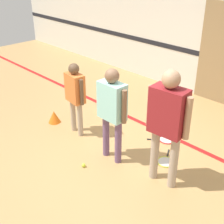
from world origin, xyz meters
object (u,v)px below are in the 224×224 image
at_px(person_instructor, 112,106).
at_px(racket_spare_on_floor, 166,139).
at_px(racket_second_spare, 166,161).
at_px(tennis_ball_near_instructor, 84,165).
at_px(training_cone, 54,117).
at_px(person_student_left, 75,92).
at_px(tennis_ball_stray_left, 99,113).
at_px(person_student_right, 168,117).
at_px(tennis_ball_by_spare_racket, 160,132).

height_order(person_instructor, racket_spare_on_floor, person_instructor).
bearing_deg(racket_second_spare, tennis_ball_near_instructor, 112.62).
bearing_deg(training_cone, person_student_left, 7.38).
xyz_separation_m(person_student_left, racket_second_spare, (1.81, 0.48, -0.87)).
bearing_deg(racket_second_spare, tennis_ball_stray_left, 51.08).
bearing_deg(person_student_left, racket_second_spare, 22.16).
distance_m(person_instructor, tennis_ball_near_instructor, 1.11).
xyz_separation_m(person_student_right, training_cone, (-2.73, -0.12, -1.00)).
distance_m(person_student_left, person_student_right, 2.08).
xyz_separation_m(person_student_left, tennis_ball_near_instructor, (0.95, -0.62, -0.85)).
xyz_separation_m(racket_second_spare, tennis_ball_stray_left, (-2.11, 0.35, 0.02)).
height_order(person_instructor, training_cone, person_instructor).
height_order(tennis_ball_stray_left, training_cone, training_cone).
xyz_separation_m(person_instructor, racket_spare_on_floor, (0.30, 1.14, -0.99)).
relative_size(tennis_ball_near_instructor, tennis_ball_by_spare_racket, 1.00).
xyz_separation_m(person_student_right, racket_spare_on_floor, (-0.68, 1.00, -1.12)).
xyz_separation_m(racket_second_spare, tennis_ball_near_instructor, (-0.86, -1.10, 0.02)).
bearing_deg(person_instructor, racket_spare_on_floor, 75.54).
bearing_deg(racket_spare_on_floor, racket_second_spare, 82.41).
height_order(person_student_left, tennis_ball_by_spare_racket, person_student_left).
bearing_deg(tennis_ball_by_spare_racket, training_cone, -145.87).
bearing_deg(racket_spare_on_floor, training_cone, -16.18).
bearing_deg(racket_second_spare, training_cone, 73.56).
xyz_separation_m(person_student_right, tennis_ball_stray_left, (-2.36, 0.80, -1.09)).
bearing_deg(tennis_ball_by_spare_racket, person_instructor, -92.68).
distance_m(person_student_left, racket_second_spare, 2.07).
relative_size(person_instructor, racket_spare_on_floor, 3.25).
bearing_deg(person_student_right, training_cone, -3.29).
xyz_separation_m(person_student_left, tennis_ball_by_spare_racket, (1.15, 1.14, -0.85)).
bearing_deg(person_instructor, person_student_left, 174.97).
height_order(racket_spare_on_floor, tennis_ball_near_instructor, tennis_ball_near_instructor).
xyz_separation_m(person_student_right, tennis_ball_near_instructor, (-1.12, -0.65, -1.09)).
xyz_separation_m(racket_spare_on_floor, training_cone, (-2.05, -1.13, 0.12)).
bearing_deg(training_cone, tennis_ball_near_instructor, -18.25).
xyz_separation_m(tennis_ball_near_instructor, training_cone, (-1.61, 0.53, 0.09)).
height_order(person_instructor, tennis_ball_near_instructor, person_instructor).
height_order(person_student_left, person_student_right, person_student_right).
bearing_deg(tennis_ball_near_instructor, training_cone, 161.75).
relative_size(person_student_left, racket_spare_on_floor, 2.84).
bearing_deg(training_cone, person_student_right, 2.58).
height_order(tennis_ball_near_instructor, tennis_ball_by_spare_racket, same).
relative_size(person_student_left, tennis_ball_near_instructor, 21.54).
bearing_deg(tennis_ball_near_instructor, tennis_ball_stray_left, 130.60).
bearing_deg(person_student_right, person_student_left, -4.83).
xyz_separation_m(person_student_right, tennis_ball_by_spare_racket, (-0.92, 1.10, -1.09)).
bearing_deg(racket_spare_on_floor, tennis_ball_by_spare_racket, -67.81).
bearing_deg(tennis_ball_stray_left, person_student_left, -70.53).
relative_size(racket_second_spare, tennis_ball_stray_left, 8.26).
bearing_deg(tennis_ball_by_spare_racket, tennis_ball_near_instructor, -96.36).
xyz_separation_m(tennis_ball_stray_left, training_cone, (-0.37, -0.92, 0.09)).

